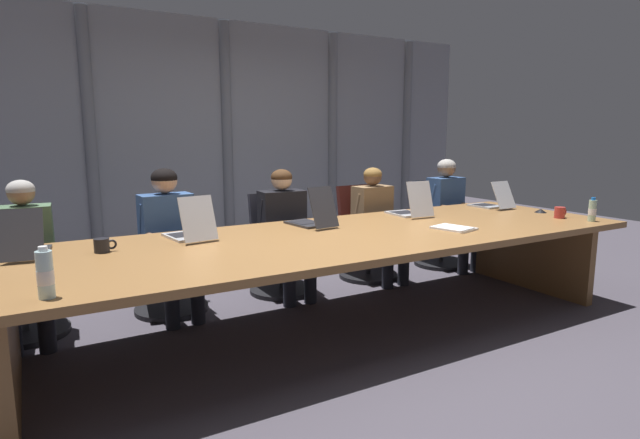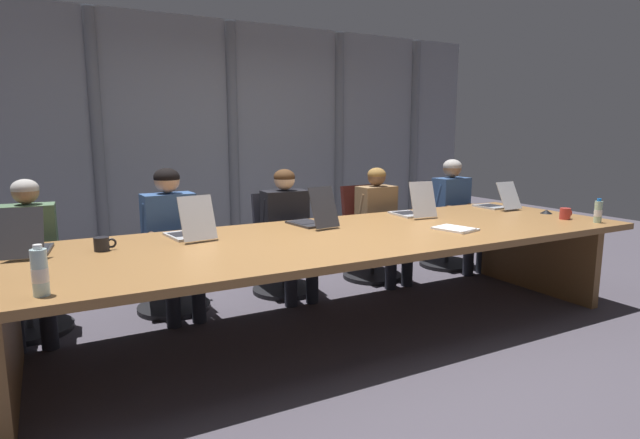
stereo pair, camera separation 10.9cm
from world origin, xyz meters
name	(u,v)px [view 1 (the left image)]	position (x,y,z in m)	size (l,w,h in m)	color
ground_plane	(340,329)	(0.00, 0.00, 0.00)	(13.80, 13.80, 0.00)	#47424C
conference_table	(341,251)	(0.00, 0.00, 0.61)	(4.78, 1.48, 0.73)	olive
curtain_backdrop	(221,143)	(0.00, 2.59, 1.36)	(6.90, 0.17, 2.71)	gray
laptop_left_end	(26,247)	(-2.01, 0.38, 0.79)	(0.29, 0.47, 0.30)	#2D2D33
laptop_left_mid	(190,231)	(-1.00, 0.40, 0.79)	(0.30, 0.46, 0.31)	#BCBCC1
laptop_center	(312,218)	(-0.02, 0.41, 0.80)	(0.28, 0.49, 0.33)	#2D2D33
laptop_right_mid	(410,209)	(1.00, 0.41, 0.79)	(0.27, 0.45, 0.32)	#BCBCC1
laptop_right_end	(491,202)	(2.03, 0.40, 0.79)	(0.23, 0.43, 0.27)	#A8ADB7
office_chair_left_end	(22,289)	(-2.07, 1.10, 0.34)	(0.60, 0.60, 0.91)	black
office_chair_left_mid	(169,268)	(-1.00, 1.10, 0.35)	(0.60, 0.61, 0.94)	#2D2D38
office_chair_center	(279,255)	(0.02, 1.10, 0.34)	(0.60, 0.60, 0.91)	#2D2D38
office_chair_right_mid	(366,243)	(1.00, 1.10, 0.35)	(0.60, 0.60, 0.94)	#511E19
office_chair_right_end	(439,233)	(2.01, 1.10, 0.35)	(0.60, 0.60, 0.94)	navy
person_left_end	(26,252)	(-2.02, 0.94, 0.65)	(0.39, 0.56, 1.15)	#4C6B4C
person_left_mid	(170,233)	(-1.01, 0.95, 0.68)	(0.44, 0.56, 1.19)	#335184
person_center	(286,225)	(0.02, 0.95, 0.66)	(0.43, 0.56, 1.15)	black
person_right_mid	(378,217)	(1.03, 0.94, 0.64)	(0.40, 0.56, 1.13)	olive
person_right_end	(451,206)	(2.02, 0.95, 0.68)	(0.41, 0.56, 1.19)	#335184
water_bottle_primary	(592,211)	(2.14, -0.58, 0.82)	(0.06, 0.06, 0.20)	#ADD1B2
water_bottle_secondary	(45,275)	(-1.93, -0.57, 0.84)	(0.07, 0.07, 0.24)	silver
coffee_mug_near	(102,245)	(-1.59, 0.27, 0.78)	(0.14, 0.09, 0.09)	black
coffee_mug_far	(560,213)	(2.06, -0.34, 0.78)	(0.13, 0.09, 0.10)	#B2332D
conference_mic_left_side	(541,211)	(2.19, -0.05, 0.75)	(0.11, 0.11, 0.04)	black
spiral_notepad	(454,228)	(0.87, -0.26, 0.74)	(0.29, 0.35, 0.03)	silver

